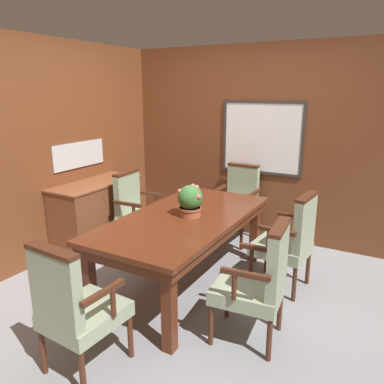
% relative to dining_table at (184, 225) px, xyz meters
% --- Properties ---
extents(ground_plane, '(14.00, 14.00, 0.00)m').
position_rel_dining_table_xyz_m(ground_plane, '(0.05, -0.08, -0.64)').
color(ground_plane, gray).
extents(wall_back, '(7.20, 0.08, 2.45)m').
position_rel_dining_table_xyz_m(wall_back, '(0.05, 1.68, 0.58)').
color(wall_back, brown).
rests_on(wall_back, ground_plane).
extents(wall_left, '(0.08, 7.20, 2.45)m').
position_rel_dining_table_xyz_m(wall_left, '(-1.70, -0.07, 0.58)').
color(wall_left, brown).
rests_on(wall_left, ground_plane).
extents(dining_table, '(1.00, 2.00, 0.74)m').
position_rel_dining_table_xyz_m(dining_table, '(0.00, 0.00, 0.00)').
color(dining_table, '#562614').
rests_on(dining_table, ground_plane).
extents(chair_right_near, '(0.55, 0.54, 0.98)m').
position_rel_dining_table_xyz_m(chair_right_near, '(0.91, -0.45, -0.13)').
color(chair_right_near, '#472314').
rests_on(chair_right_near, ground_plane).
extents(chair_head_far, '(0.52, 0.53, 0.98)m').
position_rel_dining_table_xyz_m(chair_head_far, '(-0.02, 1.40, -0.13)').
color(chair_head_far, '#472314').
rests_on(chair_head_far, ground_plane).
extents(chair_left_far, '(0.53, 0.52, 0.98)m').
position_rel_dining_table_xyz_m(chair_left_far, '(-0.91, 0.44, -0.13)').
color(chair_left_far, '#472314').
rests_on(chair_left_far, ground_plane).
extents(chair_head_near, '(0.53, 0.54, 0.98)m').
position_rel_dining_table_xyz_m(chair_head_near, '(-0.03, -1.38, -0.13)').
color(chair_head_near, '#472314').
rests_on(chair_head_near, ground_plane).
extents(chair_right_far, '(0.55, 0.54, 0.98)m').
position_rel_dining_table_xyz_m(chair_right_far, '(0.90, 0.45, -0.13)').
color(chair_right_far, '#472314').
rests_on(chair_right_far, ground_plane).
extents(potted_plant, '(0.25, 0.25, 0.31)m').
position_rel_dining_table_xyz_m(potted_plant, '(0.05, 0.02, 0.25)').
color(potted_plant, '#9E5638').
rests_on(potted_plant, dining_table).
extents(sideboard_cabinet, '(0.51, 1.17, 0.83)m').
position_rel_dining_table_xyz_m(sideboard_cabinet, '(-1.42, 0.32, -0.23)').
color(sideboard_cabinet, brown).
rests_on(sideboard_cabinet, ground_plane).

